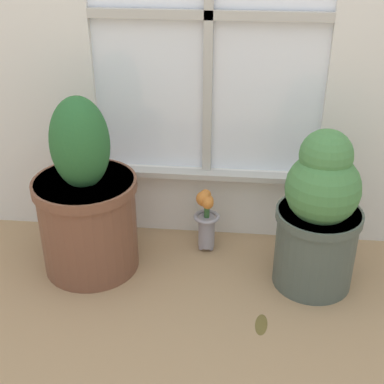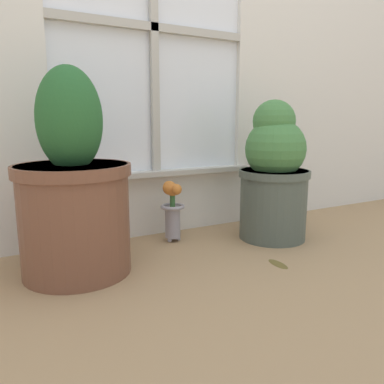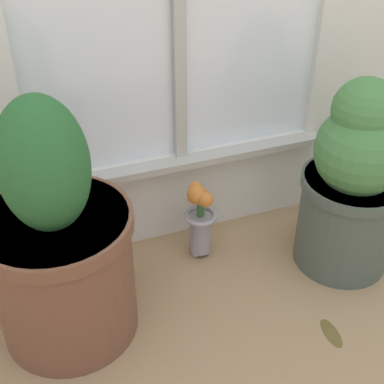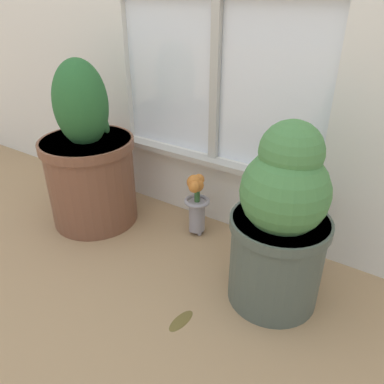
% 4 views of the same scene
% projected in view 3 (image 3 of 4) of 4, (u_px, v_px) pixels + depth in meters
% --- Properties ---
extents(ground_plane, '(10.00, 10.00, 0.00)m').
position_uv_depth(ground_plane, '(263.00, 375.00, 1.43)').
color(ground_plane, tan).
extents(potted_plant_left, '(0.41, 0.41, 0.73)m').
position_uv_depth(potted_plant_left, '(59.00, 249.00, 1.41)').
color(potted_plant_left, brown).
rests_on(potted_plant_left, ground_plane).
extents(potted_plant_right, '(0.32, 0.32, 0.64)m').
position_uv_depth(potted_plant_right, '(353.00, 184.00, 1.64)').
color(potted_plant_right, '#4C564C').
rests_on(potted_plant_right, ground_plane).
extents(flower_vase, '(0.11, 0.11, 0.28)m').
position_uv_depth(flower_vase, '(200.00, 216.00, 1.74)').
color(flower_vase, '#99939E').
rests_on(flower_vase, ground_plane).
extents(fallen_leaf, '(0.05, 0.11, 0.01)m').
position_uv_depth(fallen_leaf, '(331.00, 332.00, 1.55)').
color(fallen_leaf, brown).
rests_on(fallen_leaf, ground_plane).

